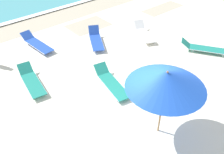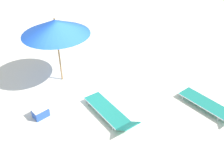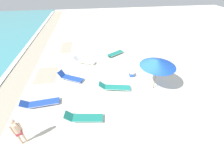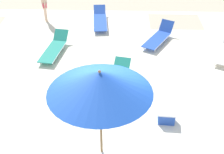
# 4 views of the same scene
# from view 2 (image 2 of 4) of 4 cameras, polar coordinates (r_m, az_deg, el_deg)

# --- Properties ---
(ground_plane) EXTENTS (60.00, 60.00, 0.16)m
(ground_plane) POSITION_cam_2_polar(r_m,az_deg,el_deg) (9.27, -6.27, -4.47)
(ground_plane) COLOR silver
(beach_umbrella) EXTENTS (2.45, 2.45, 2.56)m
(beach_umbrella) POSITION_cam_2_polar(r_m,az_deg,el_deg) (9.14, -12.82, 11.05)
(beach_umbrella) COLOR #9E7547
(beach_umbrella) RESTS_ON ground_plane
(sun_lounger_under_umbrella) EXTENTS (1.06, 2.39, 0.52)m
(sun_lounger_under_umbrella) POSITION_cam_2_polar(r_m,az_deg,el_deg) (8.13, -0.39, -8.07)
(sun_lounger_under_umbrella) COLOR #1E8475
(sun_lounger_under_umbrella) RESTS_ON ground_plane
(sun_lounger_near_water_left) EXTENTS (0.93, 2.27, 0.53)m
(sun_lounger_near_water_left) POSITION_cam_2_polar(r_m,az_deg,el_deg) (9.02, 21.66, -6.01)
(sun_lounger_near_water_left) COLOR #1E8475
(sun_lounger_near_water_left) RESTS_ON ground_plane
(cooler_box) EXTENTS (0.52, 0.39, 0.37)m
(cooler_box) POSITION_cam_2_polar(r_m,az_deg,el_deg) (8.49, -16.02, -7.71)
(cooler_box) COLOR blue
(cooler_box) RESTS_ON ground_plane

